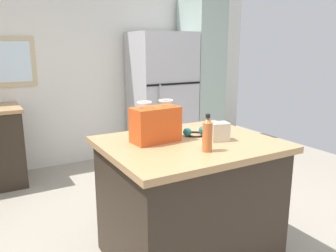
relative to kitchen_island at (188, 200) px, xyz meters
The scene contains 8 objects.
back_wall 2.79m from the kitchen_island, 92.60° to the left, with size 5.66×0.13×2.73m.
kitchen_island is the anchor object (origin of this frame).
refrigerator 2.48m from the kitchen_island, 65.77° to the left, with size 0.82×0.72×1.76m.
tall_cabinet 2.85m from the kitchen_island, 53.29° to the left, with size 0.46×0.64×2.23m.
shopping_bag 0.63m from the kitchen_island, 151.70° to the left, with size 0.34×0.20×0.29m.
small_box 0.56m from the kitchen_island, 24.41° to the right, with size 0.13×0.10×0.13m, color beige.
bottle 0.62m from the kitchen_island, 96.61° to the right, with size 0.06×0.06×0.24m.
ear_defenders 0.51m from the kitchen_island, 41.88° to the left, with size 0.20×0.16×0.06m.
Camera 1 is at (-1.17, -1.95, 1.57)m, focal length 36.20 mm.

